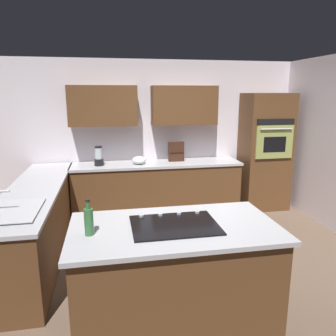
{
  "coord_description": "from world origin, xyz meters",
  "views": [
    {
      "loc": [
        0.9,
        3.57,
        2.04
      ],
      "look_at": [
        0.04,
        -0.99,
        0.97
      ],
      "focal_mm": 34.74,
      "sensor_mm": 36.0,
      "label": 1
    }
  ],
  "objects_px": {
    "blender": "(99,157)",
    "spice_rack": "(176,151)",
    "oil_bottle": "(89,221)",
    "sink_unit": "(14,210)",
    "cooktop": "(174,225)",
    "mixing_bowl": "(139,160)",
    "wall_oven": "(265,152)"
  },
  "relations": [
    {
      "from": "blender",
      "to": "mixing_bowl",
      "type": "xyz_separation_m",
      "value": [
        -0.65,
        0.0,
        -0.07
      ]
    },
    {
      "from": "wall_oven",
      "to": "sink_unit",
      "type": "bearing_deg",
      "value": 29.11
    },
    {
      "from": "mixing_bowl",
      "to": "blender",
      "type": "bearing_deg",
      "value": -0.0
    },
    {
      "from": "mixing_bowl",
      "to": "oil_bottle",
      "type": "height_order",
      "value": "oil_bottle"
    },
    {
      "from": "blender",
      "to": "spice_rack",
      "type": "xyz_separation_m",
      "value": [
        -1.3,
        -0.11,
        0.03
      ]
    },
    {
      "from": "sink_unit",
      "to": "wall_oven",
      "type": "bearing_deg",
      "value": -150.89
    },
    {
      "from": "wall_oven",
      "to": "mixing_bowl",
      "type": "xyz_separation_m",
      "value": [
        2.25,
        0.03,
        -0.06
      ]
    },
    {
      "from": "mixing_bowl",
      "to": "oil_bottle",
      "type": "distance_m",
      "value": 2.77
    },
    {
      "from": "wall_oven",
      "to": "sink_unit",
      "type": "xyz_separation_m",
      "value": [
        3.68,
        2.05,
        -0.11
      ]
    },
    {
      "from": "blender",
      "to": "oil_bottle",
      "type": "height_order",
      "value": "blender"
    },
    {
      "from": "wall_oven",
      "to": "blender",
      "type": "height_order",
      "value": "wall_oven"
    },
    {
      "from": "blender",
      "to": "spice_rack",
      "type": "distance_m",
      "value": 1.31
    },
    {
      "from": "wall_oven",
      "to": "blender",
      "type": "relative_size",
      "value": 6.47
    },
    {
      "from": "mixing_bowl",
      "to": "wall_oven",
      "type": "bearing_deg",
      "value": -179.24
    },
    {
      "from": "blender",
      "to": "sink_unit",
      "type": "bearing_deg",
      "value": 68.91
    },
    {
      "from": "sink_unit",
      "to": "cooktop",
      "type": "distance_m",
      "value": 1.6
    },
    {
      "from": "mixing_bowl",
      "to": "oil_bottle",
      "type": "xyz_separation_m",
      "value": [
        0.68,
        2.69,
        0.06
      ]
    },
    {
      "from": "cooktop",
      "to": "spice_rack",
      "type": "distance_m",
      "value": 2.81
    },
    {
      "from": "wall_oven",
      "to": "spice_rack",
      "type": "distance_m",
      "value": 1.6
    },
    {
      "from": "sink_unit",
      "to": "blender",
      "type": "bearing_deg",
      "value": -111.09
    },
    {
      "from": "spice_rack",
      "to": "sink_unit",
      "type": "bearing_deg",
      "value": 45.73
    },
    {
      "from": "wall_oven",
      "to": "oil_bottle",
      "type": "bearing_deg",
      "value": 42.91
    },
    {
      "from": "cooktop",
      "to": "mixing_bowl",
      "type": "bearing_deg",
      "value": -88.85
    },
    {
      "from": "cooktop",
      "to": "mixing_bowl",
      "type": "distance_m",
      "value": 2.63
    },
    {
      "from": "mixing_bowl",
      "to": "spice_rack",
      "type": "bearing_deg",
      "value": -170.06
    },
    {
      "from": "wall_oven",
      "to": "oil_bottle",
      "type": "xyz_separation_m",
      "value": [
        2.93,
        2.72,
        -0.0
      ]
    },
    {
      "from": "sink_unit",
      "to": "oil_bottle",
      "type": "xyz_separation_m",
      "value": [
        -0.75,
        0.67,
        0.11
      ]
    },
    {
      "from": "sink_unit",
      "to": "mixing_bowl",
      "type": "relative_size",
      "value": 3.03
    },
    {
      "from": "oil_bottle",
      "to": "cooktop",
      "type": "bearing_deg",
      "value": -175.35
    },
    {
      "from": "cooktop",
      "to": "spice_rack",
      "type": "height_order",
      "value": "spice_rack"
    },
    {
      "from": "sink_unit",
      "to": "blender",
      "type": "relative_size",
      "value": 2.21
    },
    {
      "from": "sink_unit",
      "to": "spice_rack",
      "type": "distance_m",
      "value": 2.98
    }
  ]
}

